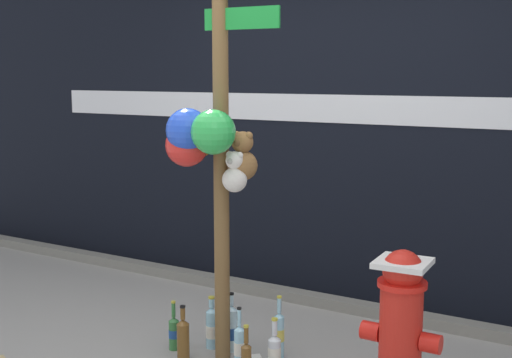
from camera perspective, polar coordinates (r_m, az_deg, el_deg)
The scene contains 13 objects.
building_wall at distance 5.21m, azimuth 7.00°, elevation 8.20°, with size 10.00×0.21×3.30m.
curb_strip at distance 5.14m, azimuth 4.91°, elevation -10.09°, with size 8.00×0.12×0.08m, color slate.
memorial_post at distance 3.86m, azimuth -3.93°, elevation 4.81°, with size 0.65×0.41×2.50m.
fire_hydrant at distance 3.69m, azimuth 12.14°, elevation -11.67°, with size 0.43×0.28×0.81m.
bottle_0 at distance 3.99m, azimuth 1.57°, elevation -14.43°, with size 0.08×0.08×0.33m.
bottle_1 at distance 4.34m, azimuth -3.76°, elevation -12.38°, with size 0.07×0.07×0.34m.
bottle_2 at distance 4.03m, azimuth -1.41°, elevation -13.98°, with size 0.06×0.06×0.38m.
bottle_3 at distance 4.19m, azimuth 1.96°, elevation -12.92°, with size 0.06×0.06×0.39m.
bottle_4 at distance 4.19m, azimuth -6.17°, elevation -13.21°, with size 0.08×0.08×0.34m.
bottle_6 at distance 4.29m, azimuth -2.09°, elevation -12.48°, with size 0.08×0.08×0.37m.
bottle_7 at distance 4.35m, azimuth -6.95°, elevation -12.70°, with size 0.07×0.07×0.31m.
bottle_8 at distance 4.46m, azimuth -3.18°, elevation -12.06°, with size 0.06×0.06×0.32m.
litter_1 at distance 4.25m, azimuth -0.40°, elevation -14.75°, with size 0.12×0.06×0.01m, color silver.
Camera 1 is at (2.10, -2.94, 1.71)m, focal length 47.37 mm.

